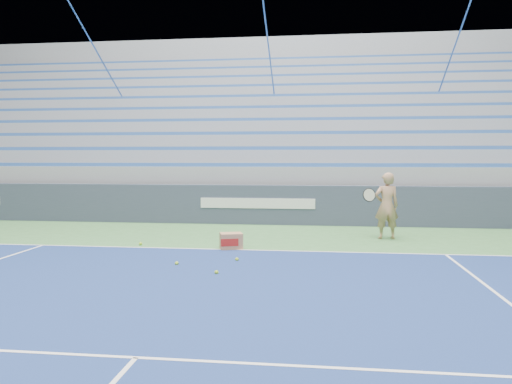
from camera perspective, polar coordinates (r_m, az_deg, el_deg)
sponsor_barrier at (r=14.00m, az=0.23°, el=-1.44°), size 30.00×0.32×1.10m
bleachers at (r=19.63m, az=2.23°, el=5.39°), size 31.00×9.15×7.30m
tennis_player at (r=11.81m, az=14.68°, el=-1.52°), size 0.91×0.84×1.53m
ball_box at (r=10.24m, az=-2.86°, el=-5.63°), size 0.53×0.46×0.33m
tennis_ball_0 at (r=8.86m, az=-9.05°, el=-8.06°), size 0.07×0.07×0.07m
tennis_ball_1 at (r=9.10m, az=-2.20°, el=-7.70°), size 0.07×0.07×0.07m
tennis_ball_2 at (r=10.99m, az=-13.05°, el=-5.77°), size 0.07×0.07×0.07m
tennis_ball_3 at (r=8.12m, az=-4.54°, el=-9.14°), size 0.07×0.07×0.07m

